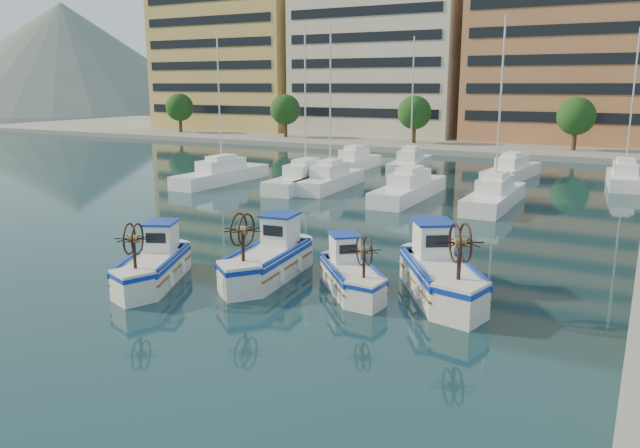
{
  "coord_description": "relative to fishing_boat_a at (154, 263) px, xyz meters",
  "views": [
    {
      "loc": [
        11.6,
        -18.2,
        7.55
      ],
      "look_at": [
        -1.05,
        5.44,
        1.5
      ],
      "focal_mm": 35.0,
      "sensor_mm": 36.0,
      "label": 1
    }
  ],
  "objects": [
    {
      "name": "fishing_boat_d",
      "position": [
        10.25,
        3.74,
        0.11
      ],
      "size": [
        4.38,
        5.23,
        3.19
      ],
      "rotation": [
        0.0,
        0.0,
        0.57
      ],
      "color": "silver",
      "rests_on": "ground"
    },
    {
      "name": "fishing_boat_c",
      "position": [
        7.14,
        2.73,
        -0.08
      ],
      "size": [
        3.7,
        3.93,
        2.48
      ],
      "rotation": [
        0.0,
        0.0,
        0.71
      ],
      "color": "silver",
      "rests_on": "ground"
    },
    {
      "name": "hill_west",
      "position": [
        -134.98,
        110.79,
        -0.77
      ],
      "size": [
        180.0,
        180.0,
        60.0
      ],
      "primitive_type": "cone",
      "color": "slate",
      "rests_on": "ground"
    },
    {
      "name": "yacht_marina",
      "position": [
        2.01,
        27.89,
        -0.24
      ],
      "size": [
        38.68,
        23.14,
        11.5
      ],
      "color": "white",
      "rests_on": "ground"
    },
    {
      "name": "fishing_boat_b",
      "position": [
        3.59,
        2.63,
        0.06
      ],
      "size": [
        2.47,
        4.93,
        3.01
      ],
      "rotation": [
        0.0,
        0.0,
        0.11
      ],
      "color": "silver",
      "rests_on": "ground"
    },
    {
      "name": "ground",
      "position": [
        5.02,
        0.79,
        -0.77
      ],
      "size": [
        300.0,
        300.0,
        0.0
      ],
      "primitive_type": "plane",
      "color": "#193B42",
      "rests_on": "ground"
    },
    {
      "name": "fishing_boat_a",
      "position": [
        0.0,
        0.0,
        0.0
      ],
      "size": [
        3.38,
        4.61,
        2.78
      ],
      "rotation": [
        0.0,
        0.0,
        0.42
      ],
      "color": "silver",
      "rests_on": "ground"
    }
  ]
}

